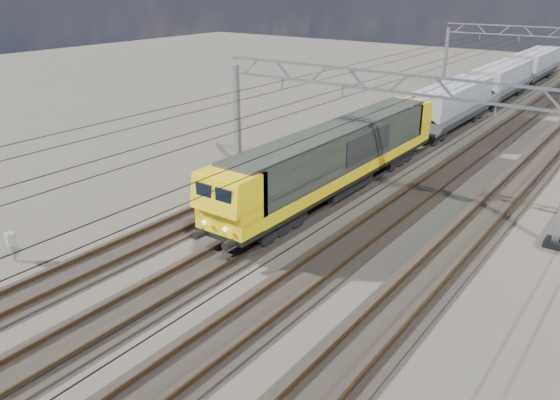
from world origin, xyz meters
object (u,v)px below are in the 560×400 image
Objects in this scene: catenary_gantry_far at (536,59)px; trackside_cabinet at (11,240)px; hopper_wagon_third at (536,63)px; hopper_wagon_lead at (451,103)px; catenary_gantry_mid at (374,132)px; hopper_wagon_mid at (502,79)px; locomotive at (338,155)px.

trackside_cabinet is at bearing -100.14° from catenary_gantry_far.
catenary_gantry_far reaches higher than hopper_wagon_third.
hopper_wagon_lead is 1.00× the size of hopper_wagon_third.
catenary_gantry_mid and catenary_gantry_far have the same top height.
hopper_wagon_mid is (0.00, 14.20, 0.00)m from hopper_wagon_lead.
hopper_wagon_mid is at bearing 90.00° from hopper_wagon_lead.
hopper_wagon_lead is (-2.00, 17.53, -1.67)m from catenary_gantry_mid.
catenary_gantry_mid is 1.53× the size of hopper_wagon_lead.
hopper_wagon_mid is (-2.00, -4.27, -1.67)m from catenary_gantry_far.
catenary_gantry_mid reaches higher than locomotive.
trackside_cabinet is (-7.20, -15.28, -1.31)m from locomotive.
hopper_wagon_third is (-2.00, 45.93, -1.67)m from catenary_gantry_mid.
locomotive is (-2.00, -36.16, -1.58)m from catenary_gantry_far.
catenary_gantry_mid is 1.00× the size of catenary_gantry_far.
hopper_wagon_lead is (-0.00, 17.70, -0.09)m from locomotive.
catenary_gantry_far reaches higher than trackside_cabinet.
catenary_gantry_mid is 0.94× the size of locomotive.
catenary_gantry_far is at bearing 93.16° from trackside_cabinet.
catenary_gantry_far is at bearing 90.00° from catenary_gantry_mid.
catenary_gantry_mid is 1.53× the size of hopper_wagon_mid.
locomotive is 17.70m from hopper_wagon_lead.
catenary_gantry_far is 18.65m from hopper_wagon_lead.
catenary_gantry_far is 36.25m from locomotive.
locomotive is 1.62× the size of hopper_wagon_lead.
trackside_cabinet is at bearing -96.69° from hopper_wagon_third.
hopper_wagon_lead is at bearing 96.51° from catenary_gantry_mid.
hopper_wagon_lead is 9.78× the size of trackside_cabinet.
catenary_gantry_mid is at bearing 4.71° from locomotive.
hopper_wagon_mid is 47.74m from trackside_cabinet.
hopper_wagon_third is at bearing 96.61° from trackside_cabinet.
catenary_gantry_mid is 2.55m from locomotive.
hopper_wagon_mid is (-2.00, 31.73, -1.67)m from catenary_gantry_mid.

